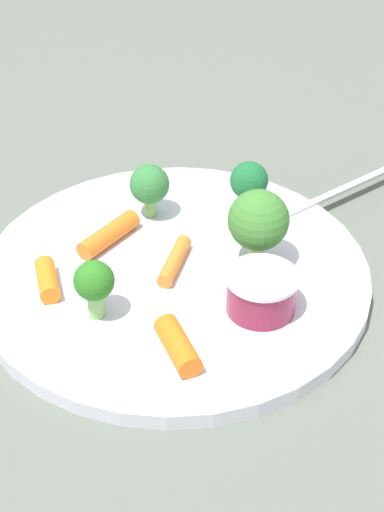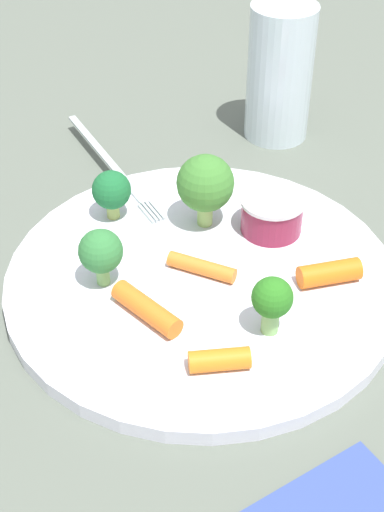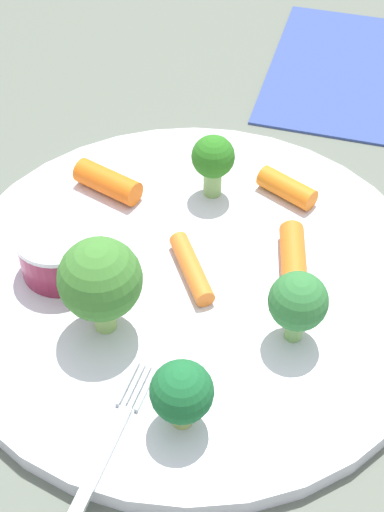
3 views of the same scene
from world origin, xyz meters
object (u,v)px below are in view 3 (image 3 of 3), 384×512
(carrot_stick_3, at_px, (108,182))
(napkin, at_px, (339,68))
(sauce_cup, at_px, (60,251))
(carrot_stick_1, at_px, (294,263))
(plate, at_px, (192,282))
(carrot_stick_0, at_px, (188,270))
(carrot_stick_2, at_px, (287,188))
(broccoli_floret_1, at_px, (213,159))
(broccoli_floret_2, at_px, (100,280))
(broccoli_floret_3, at_px, (182,393))
(broccoli_floret_0, at_px, (298,302))

(carrot_stick_3, bearing_deg, napkin, -12.22)
(sauce_cup, xyz_separation_m, napkin, (0.31, -0.03, -0.03))
(carrot_stick_1, relative_size, napkin, 0.31)
(plate, relative_size, carrot_stick_0, 5.58)
(carrot_stick_1, xyz_separation_m, carrot_stick_2, (0.06, 0.04, -0.00))
(broccoli_floret_1, xyz_separation_m, broccoli_floret_2, (-0.13, -0.01, 0.01))
(broccoli_floret_1, relative_size, napkin, 0.24)
(plate, xyz_separation_m, sauce_cup, (-0.04, 0.07, 0.02))
(plate, xyz_separation_m, broccoli_floret_3, (-0.08, -0.05, 0.03))
(broccoli_floret_0, xyz_separation_m, carrot_stick_1, (0.04, 0.02, -0.02))
(sauce_cup, relative_size, carrot_stick_1, 0.88)
(broccoli_floret_0, xyz_separation_m, broccoli_floret_2, (-0.05, 0.09, 0.01))
(broccoli_floret_2, relative_size, carrot_stick_0, 1.17)
(carrot_stick_0, bearing_deg, carrot_stick_2, -7.23)
(broccoli_floret_1, xyz_separation_m, napkin, (0.20, 0.01, -0.04))
(broccoli_floret_3, xyz_separation_m, napkin, (0.35, 0.09, -0.04))
(broccoli_floret_2, bearing_deg, carrot_stick_0, -16.10)
(carrot_stick_1, height_order, napkin, carrot_stick_1)
(plate, bearing_deg, broccoli_floret_1, 24.08)
(carrot_stick_1, xyz_separation_m, carrot_stick_3, (-0.01, 0.14, 0.00))
(broccoli_floret_3, xyz_separation_m, carrot_stick_0, (0.08, 0.05, -0.02))
(broccoli_floret_1, relative_size, carrot_stick_1, 0.77)
(carrot_stick_3, bearing_deg, broccoli_floret_3, -129.34)
(broccoli_floret_2, bearing_deg, napkin, 3.37)
(plate, bearing_deg, broccoli_floret_0, -94.88)
(carrot_stick_0, xyz_separation_m, napkin, (0.27, 0.04, -0.02))
(carrot_stick_0, bearing_deg, carrot_stick_3, 69.33)
(broccoli_floret_1, bearing_deg, broccoli_floret_3, -151.42)
(plate, xyz_separation_m, carrot_stick_2, (0.09, -0.01, 0.01))
(plate, bearing_deg, napkin, 7.77)
(broccoli_floret_0, bearing_deg, napkin, 21.65)
(sauce_cup, distance_m, broccoli_floret_2, 0.06)
(broccoli_floret_0, height_order, carrot_stick_2, broccoli_floret_0)
(broccoli_floret_0, distance_m, carrot_stick_2, 0.12)
(carrot_stick_0, bearing_deg, sauce_cup, 119.41)
(carrot_stick_0, bearing_deg, carrot_stick_1, -51.65)
(plate, relative_size, carrot_stick_3, 6.37)
(plate, distance_m, broccoli_floret_0, 0.08)
(broccoli_floret_2, xyz_separation_m, broccoli_floret_3, (-0.03, -0.07, -0.01))
(broccoli_floret_1, height_order, broccoli_floret_3, broccoli_floret_1)
(broccoli_floret_3, bearing_deg, carrot_stick_1, 2.34)
(broccoli_floret_0, height_order, carrot_stick_0, broccoli_floret_0)
(carrot_stick_0, relative_size, carrot_stick_2, 1.32)
(carrot_stick_1, relative_size, carrot_stick_2, 1.45)
(plate, bearing_deg, sauce_cup, 120.55)
(broccoli_floret_2, height_order, broccoli_floret_3, broccoli_floret_2)
(sauce_cup, relative_size, napkin, 0.27)
(napkin, bearing_deg, broccoli_floret_2, -176.63)
(carrot_stick_3, bearing_deg, broccoli_floret_1, -56.48)
(plate, relative_size, broccoli_floret_2, 4.75)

